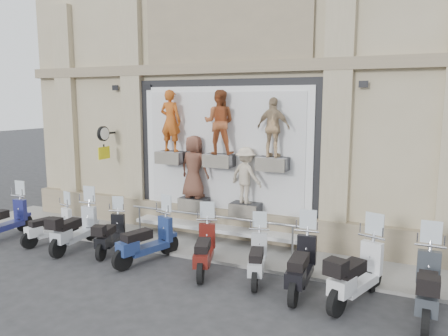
% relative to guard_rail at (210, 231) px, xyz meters
% --- Properties ---
extents(ground, '(90.00, 90.00, 0.00)m').
position_rel_guard_rail_xyz_m(ground, '(0.00, -2.00, -0.47)').
color(ground, '#2C2C2F').
rests_on(ground, ground).
extents(sidewalk, '(16.00, 2.20, 0.08)m').
position_rel_guard_rail_xyz_m(sidewalk, '(0.00, 0.10, -0.43)').
color(sidewalk, '#9A9791').
rests_on(sidewalk, ground).
extents(building, '(14.00, 8.60, 12.00)m').
position_rel_guard_rail_xyz_m(building, '(0.00, 5.00, 5.54)').
color(building, tan).
rests_on(building, ground).
extents(shop_vitrine, '(5.60, 0.86, 4.30)m').
position_rel_guard_rail_xyz_m(shop_vitrine, '(0.01, 0.75, 1.94)').
color(shop_vitrine, black).
rests_on(shop_vitrine, ground).
extents(guard_rail, '(5.06, 0.10, 0.93)m').
position_rel_guard_rail_xyz_m(guard_rail, '(0.00, 0.00, 0.00)').
color(guard_rail, '#9EA0A5').
rests_on(guard_rail, ground).
extents(clock_sign_bracket, '(0.10, 0.80, 1.02)m').
position_rel_guard_rail_xyz_m(clock_sign_bracket, '(-3.90, 0.47, 2.34)').
color(clock_sign_bracket, black).
rests_on(clock_sign_bracket, ground).
extents(scooter_a, '(0.65, 1.98, 1.59)m').
position_rel_guard_rail_xyz_m(scooter_a, '(-5.77, -1.78, 0.33)').
color(scooter_a, navy).
rests_on(scooter_a, ground).
extents(scooter_b, '(0.90, 1.77, 1.38)m').
position_rel_guard_rail_xyz_m(scooter_b, '(-4.24, -1.52, 0.23)').
color(scooter_b, white).
rests_on(scooter_b, ground).
extents(scooter_c, '(0.76, 2.02, 1.60)m').
position_rel_guard_rail_xyz_m(scooter_c, '(-3.23, -1.60, 0.34)').
color(scooter_c, '#AEB4BD').
rests_on(scooter_c, ground).
extents(scooter_d, '(0.96, 1.78, 1.39)m').
position_rel_guard_rail_xyz_m(scooter_d, '(-2.21, -1.41, 0.23)').
color(scooter_d, black).
rests_on(scooter_d, ground).
extents(scooter_e, '(1.14, 2.06, 1.61)m').
position_rel_guard_rail_xyz_m(scooter_e, '(-0.92, -1.62, 0.34)').
color(scooter_e, navy).
rests_on(scooter_e, ground).
extents(scooter_f, '(1.17, 1.96, 1.53)m').
position_rel_guard_rail_xyz_m(scooter_f, '(0.63, -1.53, 0.30)').
color(scooter_f, '#53130E').
rests_on(scooter_f, ground).
extents(scooter_g, '(0.97, 1.82, 1.42)m').
position_rel_guard_rail_xyz_m(scooter_g, '(1.92, -1.46, 0.25)').
color(scooter_g, '#AFB2B6').
rests_on(scooter_g, ground).
extents(scooter_h, '(0.71, 2.02, 1.61)m').
position_rel_guard_rail_xyz_m(scooter_h, '(2.96, -1.65, 0.34)').
color(scooter_h, black).
rests_on(scooter_h, ground).
extents(scooter_i, '(1.24, 2.18, 1.70)m').
position_rel_guard_rail_xyz_m(scooter_i, '(4.09, -1.69, 0.38)').
color(scooter_i, silver).
rests_on(scooter_i, ground).
extents(scooter_j, '(0.63, 2.06, 1.67)m').
position_rel_guard_rail_xyz_m(scooter_j, '(5.35, -1.76, 0.37)').
color(scooter_j, '#2E3238').
rests_on(scooter_j, ground).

